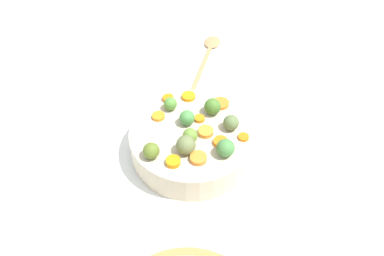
% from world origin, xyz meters
% --- Properties ---
extents(tabletop, '(2.40, 2.40, 0.02)m').
position_xyz_m(tabletop, '(0.00, 0.00, 0.01)').
color(tabletop, white).
rests_on(tabletop, ground).
extents(serving_bowl_carrots, '(0.29, 0.29, 0.07)m').
position_xyz_m(serving_bowl_carrots, '(0.01, -0.02, 0.06)').
color(serving_bowl_carrots, '#C1B497').
rests_on(serving_bowl_carrots, tabletop).
extents(carrot_slice_0, '(0.04, 0.04, 0.01)m').
position_xyz_m(carrot_slice_0, '(0.00, -0.12, 0.10)').
color(carrot_slice_0, orange).
rests_on(carrot_slice_0, serving_bowl_carrots).
extents(carrot_slice_1, '(0.04, 0.04, 0.01)m').
position_xyz_m(carrot_slice_1, '(0.05, 0.08, 0.09)').
color(carrot_slice_1, orange).
rests_on(carrot_slice_1, serving_bowl_carrots).
extents(carrot_slice_2, '(0.03, 0.03, 0.01)m').
position_xyz_m(carrot_slice_2, '(0.02, 0.02, 0.09)').
color(carrot_slice_2, orange).
rests_on(carrot_slice_2, serving_bowl_carrots).
extents(carrot_slice_3, '(0.03, 0.03, 0.01)m').
position_xyz_m(carrot_slice_3, '(0.13, -0.01, 0.09)').
color(carrot_slice_3, orange).
rests_on(carrot_slice_3, serving_bowl_carrots).
extents(carrot_slice_4, '(0.03, 0.03, 0.01)m').
position_xyz_m(carrot_slice_4, '(-0.08, 0.00, 0.09)').
color(carrot_slice_4, orange).
rests_on(carrot_slice_4, serving_bowl_carrots).
extents(carrot_slice_5, '(0.05, 0.05, 0.01)m').
position_xyz_m(carrot_slice_5, '(0.04, -0.02, 0.10)').
color(carrot_slice_5, orange).
rests_on(carrot_slice_5, serving_bowl_carrots).
extents(carrot_slice_6, '(0.04, 0.04, 0.01)m').
position_xyz_m(carrot_slice_6, '(-0.03, 0.09, 0.09)').
color(carrot_slice_6, orange).
rests_on(carrot_slice_6, serving_bowl_carrots).
extents(carrot_slice_7, '(0.04, 0.04, 0.01)m').
position_xyz_m(carrot_slice_7, '(-0.07, 0.06, 0.09)').
color(carrot_slice_7, orange).
rests_on(carrot_slice_7, serving_bowl_carrots).
extents(carrot_slice_8, '(0.05, 0.05, 0.01)m').
position_xyz_m(carrot_slice_8, '(0.05, -0.10, 0.10)').
color(carrot_slice_8, orange).
rests_on(carrot_slice_8, serving_bowl_carrots).
extents(carrot_slice_9, '(0.04, 0.04, 0.01)m').
position_xyz_m(carrot_slice_9, '(0.08, -0.04, 0.10)').
color(carrot_slice_9, orange).
rests_on(carrot_slice_9, serving_bowl_carrots).
extents(brussels_sprout_0, '(0.03, 0.03, 0.03)m').
position_xyz_m(brussels_sprout_0, '(-0.06, 0.04, 0.11)').
color(brussels_sprout_0, '#4E8634').
rests_on(brussels_sprout_0, serving_bowl_carrots).
extents(brussels_sprout_1, '(0.04, 0.04, 0.04)m').
position_xyz_m(brussels_sprout_1, '(-0.01, -0.00, 0.11)').
color(brussels_sprout_1, '#458540').
rests_on(brussels_sprout_1, serving_bowl_carrots).
extents(brussels_sprout_2, '(0.04, 0.04, 0.04)m').
position_xyz_m(brussels_sprout_2, '(0.10, -0.07, 0.11)').
color(brussels_sprout_2, '#437D3D').
rests_on(brussels_sprout_2, serving_bowl_carrots).
extents(brussels_sprout_3, '(0.03, 0.03, 0.03)m').
position_xyz_m(brussels_sprout_3, '(0.02, -0.05, 0.11)').
color(brussels_sprout_3, olive).
rests_on(brussels_sprout_3, serving_bowl_carrots).
extents(brussels_sprout_4, '(0.04, 0.04, 0.04)m').
position_xyz_m(brussels_sprout_4, '(0.04, 0.05, 0.11)').
color(brussels_sprout_4, '#437027').
rests_on(brussels_sprout_4, serving_bowl_carrots).
extents(brussels_sprout_5, '(0.04, 0.04, 0.04)m').
position_xyz_m(brussels_sprout_5, '(0.09, 0.01, 0.11)').
color(brussels_sprout_5, '#586C3E').
rests_on(brussels_sprout_5, serving_bowl_carrots).
extents(brussels_sprout_6, '(0.04, 0.04, 0.04)m').
position_xyz_m(brussels_sprout_6, '(0.02, -0.08, 0.11)').
color(brussels_sprout_6, '#606E3F').
rests_on(brussels_sprout_6, serving_bowl_carrots).
extents(brussels_sprout_7, '(0.04, 0.04, 0.04)m').
position_xyz_m(brussels_sprout_7, '(-0.05, -0.11, 0.11)').
color(brussels_sprout_7, '#576D25').
rests_on(brussels_sprout_7, serving_bowl_carrots).
extents(wooden_spoon, '(0.05, 0.33, 0.01)m').
position_xyz_m(wooden_spoon, '(-0.05, 0.37, 0.03)').
color(wooden_spoon, '#B87F4F').
rests_on(wooden_spoon, tabletop).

